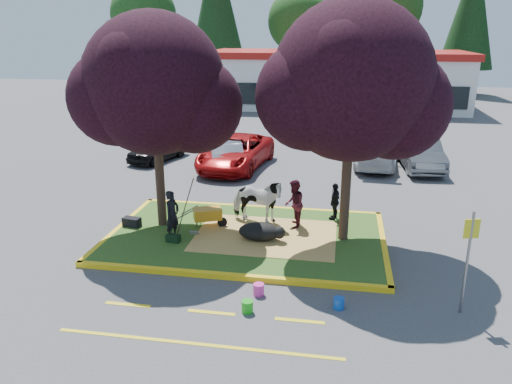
% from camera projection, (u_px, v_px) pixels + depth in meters
% --- Properties ---
extents(ground, '(90.00, 90.00, 0.00)m').
position_uv_depth(ground, '(246.00, 239.00, 15.20)').
color(ground, '#424244').
rests_on(ground, ground).
extents(median_island, '(8.00, 5.00, 0.15)m').
position_uv_depth(median_island, '(246.00, 237.00, 15.18)').
color(median_island, '#284916').
rests_on(median_island, ground).
extents(curb_near, '(8.30, 0.16, 0.15)m').
position_uv_depth(curb_near, '(227.00, 276.00, 12.76)').
color(curb_near, yellow).
rests_on(curb_near, ground).
extents(curb_far, '(8.30, 0.16, 0.15)m').
position_uv_depth(curb_far, '(260.00, 208.00, 17.59)').
color(curb_far, yellow).
rests_on(curb_far, ground).
extents(curb_left, '(0.16, 5.30, 0.15)m').
position_uv_depth(curb_left, '(120.00, 228.00, 15.83)').
color(curb_left, yellow).
rests_on(curb_left, ground).
extents(curb_right, '(0.16, 5.30, 0.15)m').
position_uv_depth(curb_right, '(384.00, 246.00, 14.52)').
color(curb_right, yellow).
rests_on(curb_right, ground).
extents(straw_bedding, '(4.20, 3.00, 0.01)m').
position_uv_depth(straw_bedding, '(266.00, 236.00, 15.05)').
color(straw_bedding, tan).
rests_on(straw_bedding, median_island).
extents(tree_purple_left, '(5.06, 4.20, 6.51)m').
position_uv_depth(tree_purple_left, '(155.00, 91.00, 14.64)').
color(tree_purple_left, black).
rests_on(tree_purple_left, median_island).
extents(tree_purple_right, '(5.30, 4.40, 6.82)m').
position_uv_depth(tree_purple_right, '(352.00, 89.00, 13.47)').
color(tree_purple_right, black).
rests_on(tree_purple_right, median_island).
extents(fire_lane_stripe_a, '(1.10, 0.12, 0.01)m').
position_uv_depth(fire_lane_stripe_a, '(128.00, 304.00, 11.59)').
color(fire_lane_stripe_a, yellow).
rests_on(fire_lane_stripe_a, ground).
extents(fire_lane_stripe_b, '(1.10, 0.12, 0.01)m').
position_uv_depth(fire_lane_stripe_b, '(211.00, 312.00, 11.27)').
color(fire_lane_stripe_b, yellow).
rests_on(fire_lane_stripe_b, ground).
extents(fire_lane_stripe_c, '(1.10, 0.12, 0.01)m').
position_uv_depth(fire_lane_stripe_c, '(300.00, 321.00, 10.94)').
color(fire_lane_stripe_c, yellow).
rests_on(fire_lane_stripe_c, ground).
extents(fire_lane_long, '(6.00, 0.10, 0.01)m').
position_uv_depth(fire_lane_long, '(196.00, 344.00, 10.14)').
color(fire_lane_long, yellow).
rests_on(fire_lane_long, ground).
extents(retail_building, '(20.40, 8.40, 4.40)m').
position_uv_depth(retail_building, '(335.00, 78.00, 40.38)').
color(retail_building, silver).
rests_on(retail_building, ground).
extents(treeline, '(46.58, 7.80, 14.63)m').
position_uv_depth(treeline, '(332.00, 11.00, 47.80)').
color(treeline, black).
rests_on(treeline, ground).
extents(cow, '(1.82, 1.00, 1.46)m').
position_uv_depth(cow, '(257.00, 201.00, 15.89)').
color(cow, silver).
rests_on(cow, median_island).
extents(calf, '(1.37, 0.99, 0.53)m').
position_uv_depth(calf, '(259.00, 232.00, 14.67)').
color(calf, black).
rests_on(calf, median_island).
extents(handler, '(0.51, 0.63, 1.48)m').
position_uv_depth(handler, '(172.00, 215.00, 14.66)').
color(handler, black).
rests_on(handler, median_island).
extents(visitor_a, '(0.59, 0.76, 1.53)m').
position_uv_depth(visitor_a, '(294.00, 204.00, 15.50)').
color(visitor_a, '#3F121C').
rests_on(visitor_a, median_island).
extents(visitor_b, '(0.50, 0.77, 1.23)m').
position_uv_depth(visitor_b, '(335.00, 201.00, 16.20)').
color(visitor_b, black).
rests_on(visitor_b, median_island).
extents(wheelbarrow, '(1.54, 0.82, 0.58)m').
position_uv_depth(wheelbarrow, '(208.00, 214.00, 15.69)').
color(wheelbarrow, black).
rests_on(wheelbarrow, median_island).
extents(gear_bag_dark, '(0.59, 0.39, 0.28)m').
position_uv_depth(gear_bag_dark, '(132.00, 222.00, 15.77)').
color(gear_bag_dark, black).
rests_on(gear_bag_dark, median_island).
extents(gear_bag_green, '(0.44, 0.32, 0.21)m').
position_uv_depth(gear_bag_green, '(173.00, 238.00, 14.61)').
color(gear_bag_green, black).
rests_on(gear_bag_green, median_island).
extents(sign_post, '(0.34, 0.11, 2.43)m').
position_uv_depth(sign_post, '(468.00, 252.00, 10.81)').
color(sign_post, slate).
rests_on(sign_post, ground).
extents(bucket_green, '(0.28, 0.28, 0.28)m').
position_uv_depth(bucket_green, '(247.00, 307.00, 11.24)').
color(bucket_green, '#1BA519').
rests_on(bucket_green, ground).
extents(bucket_pink, '(0.31, 0.31, 0.29)m').
position_uv_depth(bucket_pink, '(259.00, 289.00, 11.98)').
color(bucket_pink, '#E6339B').
rests_on(bucket_pink, ground).
extents(bucket_blue, '(0.26, 0.26, 0.27)m').
position_uv_depth(bucket_blue, '(339.00, 303.00, 11.39)').
color(bucket_blue, '#164DB3').
rests_on(bucket_blue, ground).
extents(car_black, '(2.40, 3.80, 1.21)m').
position_uv_depth(car_black, '(158.00, 148.00, 24.13)').
color(car_black, black).
rests_on(car_black, ground).
extents(car_silver, '(2.57, 4.23, 1.32)m').
position_uv_depth(car_silver, '(225.00, 152.00, 23.03)').
color(car_silver, '#989A9F').
rests_on(car_silver, ground).
extents(car_red, '(3.09, 5.57, 1.47)m').
position_uv_depth(car_red, '(236.00, 152.00, 22.77)').
color(car_red, '#A70D0F').
rests_on(car_red, ground).
extents(car_white, '(2.21, 4.68, 1.32)m').
position_uv_depth(car_white, '(376.00, 152.00, 23.10)').
color(car_white, silver).
rests_on(car_white, ground).
extents(car_grey, '(1.90, 4.59, 1.48)m').
position_uv_depth(car_grey, '(420.00, 152.00, 22.71)').
color(car_grey, '#565A5E').
rests_on(car_grey, ground).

